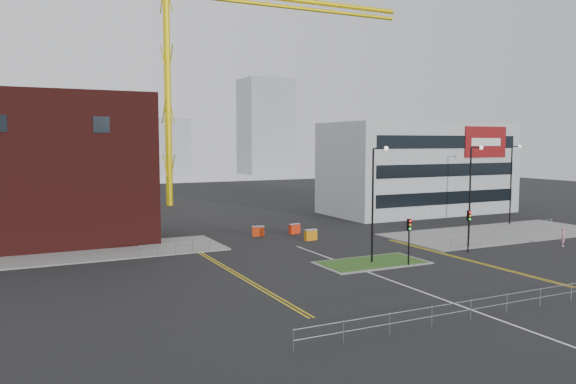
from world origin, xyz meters
The scene contains 28 objects.
ground centered at (0.00, 0.00, 0.00)m, with size 200.00×200.00×0.00m, color black.
pavement_left centered at (-20.00, 22.00, 0.06)m, with size 28.00×8.00×0.12m, color slate.
pavement_right centered at (22.00, 14.00, 0.06)m, with size 24.00×10.00×0.12m, color slate.
island_kerb centered at (2.00, 8.00, 0.04)m, with size 8.60×4.60×0.08m, color slate.
grass_island centered at (2.00, 8.00, 0.06)m, with size 8.00×4.00×0.12m, color #284E1A.
brick_building centered at (-22.97, 28.00, 6.85)m, with size 24.20×10.07×14.24m.
office_block centered at (26.01, 31.97, 6.00)m, with size 25.00×12.20×12.00m.
tower_crane centered at (3.94, 54.91, 25.13)m, with size 53.01×1.93×36.30m.
streetlamp_island centered at (2.22, 8.00, 5.41)m, with size 1.46×0.36×9.18m.
streetlamp_right_near centered at (14.22, 10.00, 5.41)m, with size 1.46×0.36×9.18m.
streetlamp_right_far centered at (28.22, 18.00, 5.41)m, with size 1.46×0.36×9.18m.
traffic_light_island centered at (4.00, 5.98, 2.57)m, with size 0.28×0.33×3.65m.
traffic_light_right centered at (12.00, 7.98, 2.57)m, with size 0.28×0.33×3.65m.
railing_front centered at (0.00, -6.00, 0.78)m, with size 24.05×0.05×1.10m.
railing_left centered at (-11.00, 18.00, 0.74)m, with size 6.05×0.05×1.10m.
railing_right centered at (20.50, 11.50, 0.78)m, with size 19.05×5.05×1.10m.
centre_line centered at (0.00, 2.00, 0.01)m, with size 0.15×30.00×0.01m, color silver.
yellow_left_a centered at (-9.00, 10.00, 0.01)m, with size 0.12×24.00×0.01m, color gold.
yellow_left_b centered at (-8.70, 10.00, 0.01)m, with size 0.12×24.00×0.01m, color gold.
yellow_right_a centered at (9.50, 6.00, 0.01)m, with size 0.12×20.00×0.01m, color gold.
yellow_right_b centered at (9.80, 6.00, 0.01)m, with size 0.12×20.00×0.01m, color gold.
skyline_b centered at (10.00, 130.00, 8.00)m, with size 24.00×12.00×16.00m, color gray.
skyline_c centered at (45.00, 125.00, 14.00)m, with size 14.00×12.00×28.00m, color gray.
skyline_d centered at (-8.00, 140.00, 6.00)m, with size 30.00×12.00×12.00m, color gray.
pedestrian centered at (21.75, 6.19, 0.89)m, with size 0.65×0.43×1.79m, color #CD8599.
barrier_left centered at (-1.00, 23.66, 0.56)m, with size 1.29×0.78×1.03m.
barrier_mid centered at (3.00, 23.40, 0.56)m, with size 1.30×0.67×1.04m.
barrier_right centered at (2.64, 19.21, 0.58)m, with size 1.31×0.55×1.07m.
Camera 1 is at (-23.12, -27.99, 9.50)m, focal length 35.00 mm.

